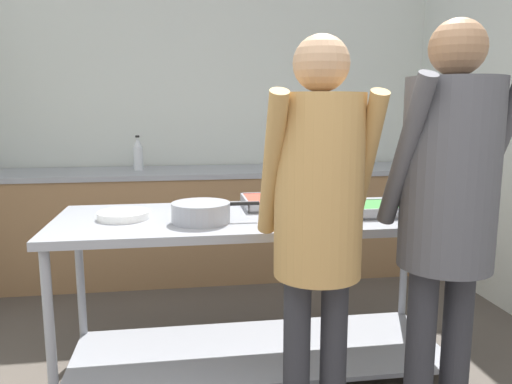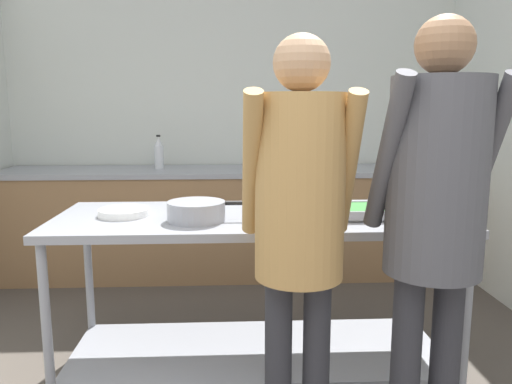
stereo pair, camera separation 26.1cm
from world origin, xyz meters
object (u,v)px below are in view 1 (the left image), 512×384
(serving_tray_roast, at_px, (281,202))
(plate_stack, at_px, (124,215))
(guest_serving_left, at_px, (318,205))
(guest_serving_right, at_px, (448,196))
(serving_tray_vegetables, at_px, (377,209))
(water_bottle, at_px, (138,154))
(sauce_pan, at_px, (201,212))

(serving_tray_roast, bearing_deg, plate_stack, -167.53)
(serving_tray_roast, bearing_deg, guest_serving_left, -91.80)
(guest_serving_left, xyz_separation_m, guest_serving_right, (0.50, -0.06, 0.03))
(serving_tray_vegetables, relative_size, guest_serving_right, 0.23)
(guest_serving_left, bearing_deg, serving_tray_roast, 88.20)
(serving_tray_roast, xyz_separation_m, water_bottle, (-0.88, 1.48, 0.14))
(serving_tray_vegetables, xyz_separation_m, water_bottle, (-1.33, 1.75, 0.14))
(serving_tray_vegetables, distance_m, guest_serving_right, 0.65)
(sauce_pan, height_order, serving_tray_roast, sauce_pan)
(guest_serving_right, distance_m, water_bottle, 2.73)
(plate_stack, relative_size, sauce_pan, 0.61)
(guest_serving_left, height_order, water_bottle, guest_serving_left)
(plate_stack, bearing_deg, water_bottle, 92.03)
(sauce_pan, bearing_deg, plate_stack, 160.31)
(plate_stack, relative_size, serving_tray_vegetables, 0.64)
(sauce_pan, xyz_separation_m, guest_serving_right, (0.92, -0.57, 0.15))
(plate_stack, xyz_separation_m, sauce_pan, (0.37, -0.13, 0.03))
(serving_tray_roast, distance_m, serving_tray_vegetables, 0.52)
(water_bottle, bearing_deg, guest_serving_left, -69.64)
(plate_stack, height_order, guest_serving_left, guest_serving_left)
(serving_tray_vegetables, distance_m, guest_serving_left, 0.75)
(plate_stack, bearing_deg, guest_serving_left, -38.99)
(guest_serving_left, bearing_deg, sauce_pan, 129.67)
(serving_tray_roast, bearing_deg, water_bottle, 120.81)
(guest_serving_right, relative_size, water_bottle, 6.13)
(plate_stack, distance_m, water_bottle, 1.67)
(guest_serving_left, bearing_deg, plate_stack, 141.01)
(sauce_pan, distance_m, serving_tray_vegetables, 0.90)
(sauce_pan, bearing_deg, water_bottle, 103.52)
(sauce_pan, distance_m, guest_serving_left, 0.68)
(serving_tray_vegetables, height_order, guest_serving_right, guest_serving_right)
(sauce_pan, distance_m, serving_tray_roast, 0.55)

